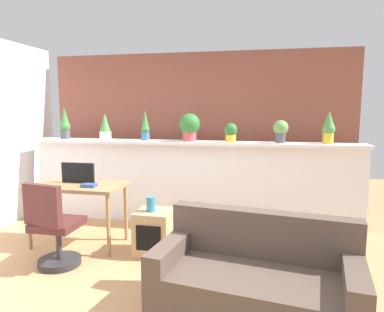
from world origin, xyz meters
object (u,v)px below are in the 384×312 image
at_px(potted_plant_2, 145,127).
at_px(side_cube_shelf, 154,232).
at_px(desk, 78,191).
at_px(potted_plant_1, 105,127).
at_px(office_chair, 54,231).
at_px(tv_monitor, 78,173).
at_px(potted_plant_0, 65,124).
at_px(couch, 256,283).
at_px(potted_plant_4, 231,132).
at_px(potted_plant_3, 189,126).
at_px(vase_on_shelf, 151,204).
at_px(book_on_desk, 89,185).
at_px(potted_plant_6, 329,127).
at_px(potted_plant_5, 281,130).

relative_size(potted_plant_2, side_cube_shelf, 0.87).
bearing_deg(desk, potted_plant_1, 96.66).
height_order(office_chair, side_cube_shelf, office_chair).
bearing_deg(tv_monitor, side_cube_shelf, -8.51).
relative_size(potted_plant_0, couch, 0.29).
bearing_deg(office_chair, potted_plant_4, 44.05).
distance_m(desk, office_chair, 0.69).
bearing_deg(potted_plant_3, vase_on_shelf, -100.20).
distance_m(potted_plant_0, side_cube_shelf, 2.34).
height_order(book_on_desk, couch, couch).
height_order(potted_plant_1, potted_plant_6, potted_plant_6).
relative_size(potted_plant_6, tv_monitor, 1.03).
bearing_deg(potted_plant_0, potted_plant_5, 0.04).
xyz_separation_m(potted_plant_5, vase_on_shelf, (-1.43, -1.10, -0.79)).
distance_m(potted_plant_5, vase_on_shelf, 1.97).
distance_m(potted_plant_2, book_on_desk, 1.33).
relative_size(potted_plant_2, desk, 0.39).
bearing_deg(book_on_desk, vase_on_shelf, 1.21).
height_order(potted_plant_5, book_on_desk, potted_plant_5).
distance_m(potted_plant_0, couch, 3.75).
distance_m(potted_plant_2, vase_on_shelf, 1.45).
xyz_separation_m(potted_plant_0, potted_plant_6, (3.73, 0.01, -0.01)).
relative_size(potted_plant_0, potted_plant_1, 1.21).
relative_size(potted_plant_1, book_on_desk, 2.40).
relative_size(potted_plant_3, desk, 0.35).
xyz_separation_m(potted_plant_3, desk, (-1.15, -1.03, -0.74)).
relative_size(potted_plant_5, side_cube_shelf, 0.60).
relative_size(potted_plant_3, vase_on_shelf, 2.31).
bearing_deg(office_chair, tv_monitor, 98.74).
bearing_deg(potted_plant_6, potted_plant_5, -179.04).
bearing_deg(couch, vase_on_shelf, 139.91).
relative_size(potted_plant_0, side_cube_shelf, 0.95).
bearing_deg(tv_monitor, book_on_desk, -37.51).
xyz_separation_m(potted_plant_2, tv_monitor, (-0.54, -0.95, -0.52)).
relative_size(tv_monitor, book_on_desk, 2.57).
distance_m(desk, tv_monitor, 0.23).
relative_size(potted_plant_3, potted_plant_4, 1.50).
bearing_deg(office_chair, vase_on_shelf, 31.27).
xyz_separation_m(potted_plant_0, potted_plant_1, (0.63, 0.03, -0.04)).
bearing_deg(vase_on_shelf, potted_plant_2, 111.76).
bearing_deg(potted_plant_6, tv_monitor, -162.79).
xyz_separation_m(potted_plant_3, potted_plant_4, (0.58, -0.05, -0.07)).
xyz_separation_m(potted_plant_6, tv_monitor, (-3.02, -0.93, -0.54)).
bearing_deg(desk, book_on_desk, -27.25).
relative_size(potted_plant_2, book_on_desk, 2.66).
xyz_separation_m(potted_plant_3, side_cube_shelf, (-0.18, -1.10, -1.16)).
bearing_deg(tv_monitor, potted_plant_6, 17.21).
xyz_separation_m(potted_plant_2, book_on_desk, (-0.30, -1.13, -0.62)).
relative_size(potted_plant_0, potted_plant_2, 1.10).
bearing_deg(potted_plant_0, couch, -35.92).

